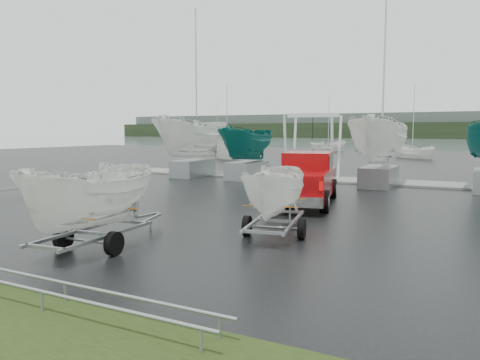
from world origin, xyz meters
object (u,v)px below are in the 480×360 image
at_px(pickup_truck, 306,177).
at_px(trailer_parked, 90,142).
at_px(boat_hoist, 313,137).
at_px(trailer_hitched, 276,150).

bearing_deg(pickup_truck, trailer_parked, -113.59).
bearing_deg(pickup_truck, boat_hoist, 95.13).
relative_size(pickup_truck, trailer_hitched, 1.45).
relative_size(trailer_hitched, boat_hoist, 1.12).
relative_size(pickup_truck, boat_hoist, 1.62).
bearing_deg(trailer_parked, boat_hoist, 87.30).
height_order(pickup_truck, trailer_hitched, trailer_hitched).
bearing_deg(trailer_hitched, trailer_parked, -145.60).
distance_m(pickup_truck, boat_hoist, 9.68).
xyz_separation_m(trailer_parked, boat_hoist, (-0.80, 19.34, -0.11)).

